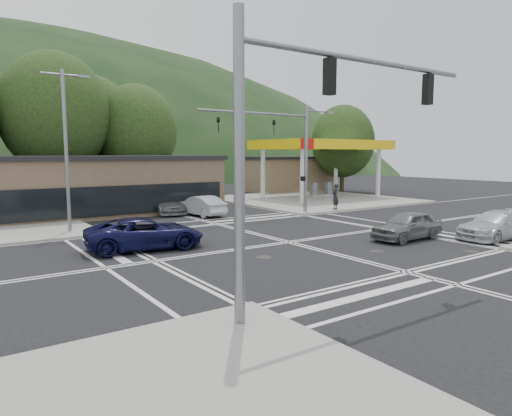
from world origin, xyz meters
TOP-DOWN VIEW (x-y plane):
  - ground at (0.00, 0.00)m, footprint 120.00×120.00m
  - sidewalk_ne at (15.00, 15.00)m, footprint 16.00×16.00m
  - gas_station_canopy at (16.99, 15.99)m, footprint 12.32×8.34m
  - convenience_store at (20.00, 25.00)m, footprint 10.00×6.00m
  - commercial_row at (-8.00, 17.00)m, footprint 24.00×8.00m
  - hill_north at (0.00, 90.00)m, footprint 252.00×126.00m
  - tree_n_b at (-6.00, 24.00)m, footprint 9.00×9.00m
  - tree_n_c at (1.00, 24.00)m, footprint 7.60×7.60m
  - tree_n_e at (-2.00, 28.00)m, footprint 8.40×8.40m
  - tree_ne at (24.00, 20.00)m, footprint 7.20×7.20m
  - streetlight_nw at (-8.44, 9.00)m, footprint 2.50×0.25m
  - signal_mast_ne at (6.95, 8.20)m, footprint 11.65×0.30m
  - signal_mast_sw at (-6.39, -8.20)m, footprint 9.14×0.28m
  - car_blue_west at (-6.57, 2.54)m, footprint 5.72×3.23m
  - car_grey_center at (5.57, -2.93)m, footprint 4.37×1.83m
  - car_silver_east at (9.63, -5.50)m, footprint 5.14×2.34m
  - car_queue_a at (1.00, 11.39)m, footprint 2.17×4.58m
  - car_queue_b at (5.50, 19.89)m, footprint 2.67×5.18m
  - car_northbound at (-0.50, 14.02)m, footprint 2.76×5.29m
  - pedestrian at (10.80, 7.68)m, footprint 0.85×0.73m

SIDE VIEW (x-z plane):
  - ground at x=0.00m, z-range 0.00..0.00m
  - hill_north at x=0.00m, z-range -70.00..70.00m
  - sidewalk_ne at x=15.00m, z-range 0.00..0.15m
  - car_queue_a at x=1.00m, z-range 0.00..1.45m
  - car_silver_east at x=9.63m, z-range 0.00..1.46m
  - car_northbound at x=-0.50m, z-range 0.00..1.47m
  - car_grey_center at x=5.57m, z-range 0.00..1.48m
  - car_blue_west at x=-6.57m, z-range 0.00..1.51m
  - car_queue_b at x=5.50m, z-range 0.00..1.69m
  - pedestrian at x=10.80m, z-range 0.15..2.13m
  - convenience_store at x=20.00m, z-range 0.00..3.80m
  - commercial_row at x=-8.00m, z-range 0.00..4.00m
  - gas_station_canopy at x=16.99m, z-range 2.17..7.92m
  - streetlight_nw at x=-8.44m, z-range 0.55..9.55m
  - signal_mast_ne at x=6.95m, z-range 1.07..9.07m
  - signal_mast_sw at x=-6.39m, z-range 1.12..9.12m
  - tree_ne at x=24.00m, z-range 0.85..10.84m
  - tree_n_c at x=1.00m, z-range 1.06..11.93m
  - tree_n_e at x=-2.00m, z-range 1.15..13.13m
  - tree_n_b at x=-6.00m, z-range 1.30..14.28m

